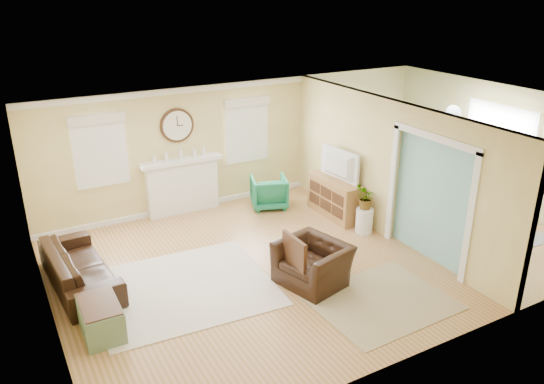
% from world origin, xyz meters
% --- Properties ---
extents(floor, '(9.00, 9.00, 0.00)m').
position_xyz_m(floor, '(0.00, 0.00, 0.00)').
color(floor, olive).
rests_on(floor, ground).
extents(wall_back, '(9.00, 0.02, 2.60)m').
position_xyz_m(wall_back, '(0.00, 3.00, 1.30)').
color(wall_back, tan).
rests_on(wall_back, ground).
extents(wall_front, '(9.00, 0.02, 2.60)m').
position_xyz_m(wall_front, '(0.00, -3.00, 1.30)').
color(wall_front, tan).
rests_on(wall_front, ground).
extents(wall_left, '(0.02, 6.00, 2.60)m').
position_xyz_m(wall_left, '(-4.50, 0.00, 1.30)').
color(wall_left, tan).
rests_on(wall_left, ground).
extents(wall_right, '(0.02, 6.00, 2.60)m').
position_xyz_m(wall_right, '(4.50, 0.00, 1.30)').
color(wall_right, tan).
rests_on(wall_right, ground).
extents(ceiling, '(9.00, 6.00, 0.02)m').
position_xyz_m(ceiling, '(0.00, 0.00, 2.60)').
color(ceiling, white).
rests_on(ceiling, wall_back).
extents(partition, '(0.17, 6.00, 2.60)m').
position_xyz_m(partition, '(1.51, 0.28, 1.36)').
color(partition, tan).
rests_on(partition, ground).
extents(fireplace, '(1.70, 0.30, 1.17)m').
position_xyz_m(fireplace, '(-1.50, 2.88, 0.60)').
color(fireplace, white).
rests_on(fireplace, ground).
extents(wall_clock, '(0.70, 0.07, 0.70)m').
position_xyz_m(wall_clock, '(-1.50, 2.97, 1.85)').
color(wall_clock, '#492A16').
rests_on(wall_clock, wall_back).
extents(window_left, '(1.05, 0.13, 1.42)m').
position_xyz_m(window_left, '(-3.05, 2.95, 1.66)').
color(window_left, white).
rests_on(window_left, wall_back).
extents(window_right, '(1.05, 0.13, 1.42)m').
position_xyz_m(window_right, '(0.05, 2.95, 1.66)').
color(window_right, white).
rests_on(window_right, wall_back).
extents(french_doors, '(0.06, 1.70, 2.20)m').
position_xyz_m(french_doors, '(4.45, 0.00, 1.10)').
color(french_doors, white).
rests_on(french_doors, ground).
extents(pendant, '(0.30, 0.30, 0.55)m').
position_xyz_m(pendant, '(3.00, 0.00, 2.20)').
color(pendant, gold).
rests_on(pendant, ceiling).
extents(rug_cream, '(2.85, 2.52, 0.01)m').
position_xyz_m(rug_cream, '(-2.57, 0.00, 0.01)').
color(rug_cream, beige).
rests_on(rug_cream, floor).
extents(rug_jute, '(2.06, 1.71, 0.01)m').
position_xyz_m(rug_jute, '(-0.08, -1.82, 0.01)').
color(rug_jute, tan).
rests_on(rug_jute, floor).
extents(rug_grey, '(2.59, 3.24, 0.01)m').
position_xyz_m(rug_grey, '(2.89, -0.18, 0.01)').
color(rug_grey, gray).
rests_on(rug_grey, floor).
extents(sofa, '(0.98, 2.20, 0.63)m').
position_xyz_m(sofa, '(-3.96, 0.91, 0.31)').
color(sofa, black).
rests_on(sofa, floor).
extents(eames_chair, '(1.16, 1.25, 0.69)m').
position_xyz_m(eames_chair, '(-0.69, -0.84, 0.34)').
color(eames_chair, black).
rests_on(eames_chair, floor).
extents(green_chair, '(0.94, 0.95, 0.68)m').
position_xyz_m(green_chair, '(0.20, 2.23, 0.34)').
color(green_chair, '#136B43').
rests_on(green_chair, floor).
extents(trunk, '(0.52, 0.84, 0.48)m').
position_xyz_m(trunk, '(-3.96, -0.54, 0.24)').
color(trunk, slate).
rests_on(trunk, floor).
extents(credenza, '(0.46, 1.36, 0.80)m').
position_xyz_m(credenza, '(1.16, 1.16, 0.40)').
color(credenza, '#A6713A').
rests_on(credenza, floor).
extents(tv, '(0.25, 1.10, 0.63)m').
position_xyz_m(tv, '(1.14, 1.16, 1.11)').
color(tv, black).
rests_on(tv, credenza).
extents(garden_stool, '(0.33, 0.33, 0.49)m').
position_xyz_m(garden_stool, '(1.20, 0.23, 0.24)').
color(garden_stool, white).
rests_on(garden_stool, floor).
extents(potted_plant, '(0.55, 0.54, 0.47)m').
position_xyz_m(potted_plant, '(1.20, 0.23, 0.72)').
color(potted_plant, '#337F33').
rests_on(potted_plant, garden_stool).
extents(dining_table, '(1.31, 2.08, 0.69)m').
position_xyz_m(dining_table, '(2.89, -0.18, 0.35)').
color(dining_table, '#492A16').
rests_on(dining_table, floor).
extents(dining_chair_n, '(0.42, 0.42, 0.88)m').
position_xyz_m(dining_chair_n, '(2.83, 0.90, 0.52)').
color(dining_chair_n, gray).
rests_on(dining_chair_n, floor).
extents(dining_chair_s, '(0.41, 0.41, 0.86)m').
position_xyz_m(dining_chair_s, '(2.84, -1.26, 0.50)').
color(dining_chair_s, gray).
rests_on(dining_chair_s, floor).
extents(dining_chair_w, '(0.52, 0.52, 1.00)m').
position_xyz_m(dining_chair_w, '(2.22, -0.26, 0.59)').
color(dining_chair_w, white).
rests_on(dining_chair_w, floor).
extents(dining_chair_e, '(0.45, 0.45, 1.01)m').
position_xyz_m(dining_chair_e, '(3.56, -0.12, 0.60)').
color(dining_chair_e, gray).
rests_on(dining_chair_e, floor).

